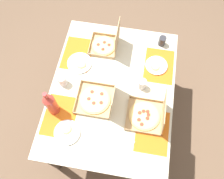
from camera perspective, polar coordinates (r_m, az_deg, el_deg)
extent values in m
plane|color=brown|center=(2.73, 0.00, -6.85)|extent=(6.00, 6.00, 0.00)
cylinder|color=#3F3328|center=(2.73, -7.57, 9.71)|extent=(0.07, 0.07, 0.74)
cylinder|color=#3F3328|center=(2.32, -14.82, -16.38)|extent=(0.07, 0.07, 0.74)
cylinder|color=#3F3328|center=(2.68, 12.33, 6.75)|extent=(0.07, 0.07, 0.74)
cylinder|color=#3F3328|center=(2.26, 9.68, -20.73)|extent=(0.07, 0.07, 0.74)
cube|color=beige|center=(2.03, 0.00, -0.18)|extent=(1.37, 1.06, 0.03)
cube|color=orange|center=(2.22, -8.40, 8.66)|extent=(0.36, 0.26, 0.00)
cube|color=orange|center=(1.97, -12.55, -6.29)|extent=(0.36, 0.26, 0.00)
cube|color=orange|center=(2.17, 11.39, 5.73)|extent=(0.36, 0.26, 0.00)
cube|color=orange|center=(1.91, 9.79, -10.03)|extent=(0.36, 0.26, 0.00)
cube|color=tan|center=(1.94, 7.88, -6.40)|extent=(0.29, 0.29, 0.01)
cube|color=tan|center=(1.98, 8.41, -2.35)|extent=(0.01, 0.29, 0.03)
cube|color=tan|center=(1.88, 7.45, -10.30)|extent=(0.01, 0.29, 0.03)
cube|color=tan|center=(1.92, 3.71, -5.58)|extent=(0.29, 0.01, 0.03)
cube|color=tan|center=(1.94, 12.14, -6.83)|extent=(0.29, 0.01, 0.03)
cylinder|color=#E0B76B|center=(1.93, 7.91, -6.31)|extent=(0.26, 0.26, 0.01)
cylinder|color=#EFD67F|center=(1.92, 7.94, -6.24)|extent=(0.23, 0.23, 0.00)
cylinder|color=red|center=(1.89, 7.27, -8.42)|extent=(0.03, 0.03, 0.00)
cylinder|color=red|center=(1.91, 8.65, -6.99)|extent=(0.03, 0.03, 0.00)
cylinder|color=red|center=(1.93, 8.90, -6.12)|extent=(0.03, 0.03, 0.00)
cylinder|color=red|center=(1.93, 8.71, -5.35)|extent=(0.03, 0.03, 0.00)
cylinder|color=red|center=(1.93, 7.73, -5.27)|extent=(0.03, 0.03, 0.00)
cylinder|color=red|center=(1.92, 6.78, -5.67)|extent=(0.03, 0.03, 0.00)
cylinder|color=red|center=(1.90, 6.60, -7.36)|extent=(0.03, 0.03, 0.00)
cube|color=tan|center=(1.79, 12.65, -5.15)|extent=(0.29, 0.04, 0.29)
cube|color=tan|center=(2.24, -2.05, 10.52)|extent=(0.26, 0.26, 0.01)
cube|color=tan|center=(2.30, -1.48, 13.27)|extent=(0.01, 0.26, 0.03)
cube|color=tan|center=(2.16, -2.69, 8.13)|extent=(0.01, 0.26, 0.03)
cube|color=tan|center=(2.25, -5.26, 11.19)|extent=(0.26, 0.01, 0.03)
cube|color=tan|center=(2.21, 1.16, 10.34)|extent=(0.26, 0.01, 0.03)
cylinder|color=#E0B76B|center=(2.23, -2.06, 10.65)|extent=(0.22, 0.22, 0.01)
cylinder|color=#EFD67F|center=(2.23, -2.07, 10.77)|extent=(0.20, 0.20, 0.00)
cylinder|color=red|center=(2.20, -2.23, 9.77)|extent=(0.03, 0.03, 0.00)
cylinder|color=red|center=(2.22, -0.73, 10.84)|extent=(0.03, 0.03, 0.00)
cylinder|color=red|center=(2.24, -1.85, 11.43)|extent=(0.03, 0.03, 0.00)
cylinder|color=red|center=(2.23, -3.38, 10.89)|extent=(0.03, 0.03, 0.00)
cube|color=tan|center=(2.10, 1.31, 12.59)|extent=(0.26, 0.01, 0.26)
cube|color=tan|center=(1.98, -4.26, -2.54)|extent=(0.30, 0.30, 0.01)
cube|color=tan|center=(2.02, -3.44, 1.50)|extent=(0.01, 0.30, 0.03)
cube|color=tan|center=(1.91, -5.20, -6.39)|extent=(0.01, 0.30, 0.03)
cube|color=tan|center=(1.99, -8.49, -1.64)|extent=(0.30, 0.01, 0.03)
cube|color=tan|center=(1.94, -0.01, -3.03)|extent=(0.30, 0.01, 0.03)
cylinder|color=#E0B76B|center=(1.97, -4.28, -2.44)|extent=(0.27, 0.27, 0.01)
cylinder|color=#EFD67F|center=(1.96, -4.29, -2.35)|extent=(0.24, 0.24, 0.00)
cylinder|color=red|center=(1.94, -4.48, -3.32)|extent=(0.03, 0.03, 0.00)
cylinder|color=red|center=(1.94, -2.66, -3.22)|extent=(0.03, 0.03, 0.00)
cylinder|color=red|center=(1.97, -2.50, -1.07)|extent=(0.03, 0.03, 0.00)
cylinder|color=red|center=(1.99, -4.88, -0.56)|extent=(0.03, 0.03, 0.00)
cylinder|color=red|center=(1.96, -5.67, -2.27)|extent=(0.03, 0.03, 0.00)
cube|color=tan|center=(1.79, 0.41, -1.10)|extent=(0.30, 0.03, 0.30)
cylinder|color=white|center=(1.91, -10.86, -10.28)|extent=(0.20, 0.20, 0.01)
cylinder|color=white|center=(1.90, -10.90, -10.22)|extent=(0.21, 0.21, 0.01)
cylinder|color=#E0B76B|center=(1.91, -11.06, -9.45)|extent=(0.08, 0.08, 0.01)
cylinder|color=#EFD67F|center=(1.90, -11.09, -9.40)|extent=(0.07, 0.07, 0.00)
cylinder|color=white|center=(2.16, 10.74, 5.73)|extent=(0.19, 0.19, 0.01)
cylinder|color=white|center=(2.15, 10.78, 5.84)|extent=(0.20, 0.20, 0.01)
cylinder|color=#E0B76B|center=(2.13, 10.53, 5.47)|extent=(0.08, 0.08, 0.01)
cylinder|color=#EFD67F|center=(2.13, 10.56, 5.55)|extent=(0.07, 0.07, 0.00)
cylinder|color=white|center=(2.15, -7.91, 6.35)|extent=(0.21, 0.21, 0.01)
cylinder|color=white|center=(2.15, -7.94, 6.46)|extent=(0.22, 0.22, 0.01)
cylinder|color=#E0B76B|center=(2.13, -7.49, 6.12)|extent=(0.09, 0.09, 0.01)
cylinder|color=#EFD67F|center=(2.12, -7.51, 6.21)|extent=(0.08, 0.08, 0.00)
cylinder|color=#B2382D|center=(1.90, -14.52, -3.69)|extent=(0.09, 0.09, 0.22)
cone|color=#B2382D|center=(1.78, -15.46, -2.19)|extent=(0.09, 0.09, 0.04)
cylinder|color=#B2382D|center=(1.74, -15.82, -1.60)|extent=(0.03, 0.03, 0.06)
cylinder|color=red|center=(1.71, -16.09, -1.16)|extent=(0.03, 0.03, 0.01)
cylinder|color=#333338|center=(2.27, 12.12, 11.51)|extent=(0.07, 0.07, 0.09)
cylinder|color=silver|center=(2.04, -12.03, 2.21)|extent=(0.08, 0.08, 0.10)
cylinder|color=silver|center=(2.00, 7.33, 1.33)|extent=(0.07, 0.07, 0.10)
cube|color=#B7B7BC|center=(1.85, 4.02, -14.90)|extent=(0.18, 0.08, 0.00)
cube|color=#B7B7BC|center=(2.11, 1.51, 5.15)|extent=(0.17, 0.15, 0.00)
cube|color=#B7B7BC|center=(1.87, -4.13, -11.95)|extent=(0.20, 0.09, 0.00)
cube|color=#B7B7BC|center=(2.22, 6.38, 9.31)|extent=(0.20, 0.11, 0.00)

